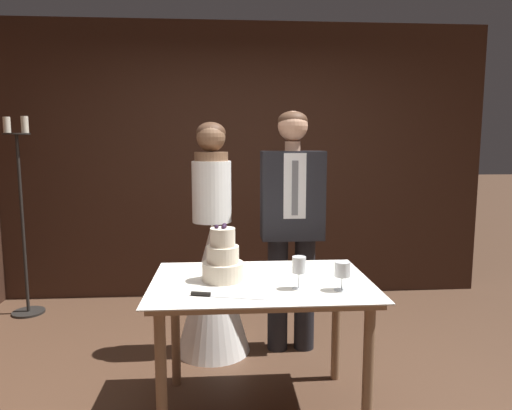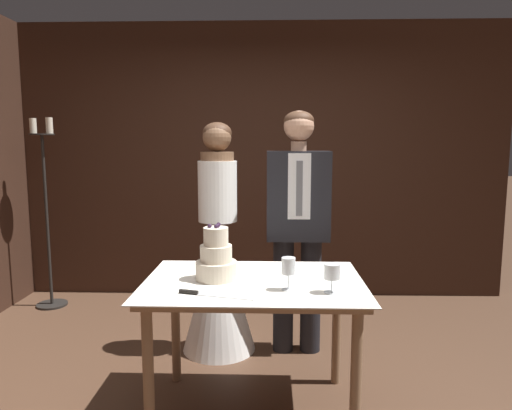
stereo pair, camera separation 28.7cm
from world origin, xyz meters
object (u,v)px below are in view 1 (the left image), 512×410
(candle_stand, at_px, (23,223))
(cake_knife, at_px, (214,295))
(tiered_cake, at_px, (223,260))
(wine_glass_near, at_px, (299,266))
(cake_table, at_px, (261,297))
(bride, at_px, (213,270))
(groom, at_px, (292,217))
(wine_glass_middle, at_px, (342,271))

(candle_stand, bearing_deg, cake_knife, -48.07)
(tiered_cake, height_order, wine_glass_near, tiered_cake)
(cake_table, bearing_deg, wine_glass_near, -41.26)
(bride, xyz_separation_m, groom, (0.58, -0.00, 0.39))
(tiered_cake, relative_size, groom, 0.18)
(cake_table, xyz_separation_m, wine_glass_middle, (0.40, -0.20, 0.20))
(cake_table, distance_m, candle_stand, 2.60)
(wine_glass_middle, height_order, candle_stand, candle_stand)
(bride, bearing_deg, wine_glass_middle, -55.36)
(candle_stand, bearing_deg, wine_glass_middle, -38.09)
(wine_glass_near, height_order, bride, bride)
(wine_glass_middle, bearing_deg, tiered_cake, 160.38)
(wine_glass_near, height_order, groom, groom)
(cake_knife, distance_m, candle_stand, 2.60)
(groom, bearing_deg, tiered_cake, -122.53)
(cake_table, height_order, groom, groom)
(cake_knife, distance_m, wine_glass_middle, 0.67)
(wine_glass_middle, height_order, bride, bride)
(cake_table, height_order, cake_knife, cake_knife)
(wine_glass_middle, distance_m, bride, 1.25)
(cake_knife, xyz_separation_m, bride, (-0.04, 1.06, -0.17))
(groom, distance_m, candle_stand, 2.44)
(tiered_cake, bearing_deg, cake_table, -4.15)
(cake_table, xyz_separation_m, wine_glass_near, (0.18, -0.16, 0.22))
(wine_glass_near, distance_m, wine_glass_middle, 0.22)
(candle_stand, bearing_deg, wine_glass_near, -40.15)
(tiered_cake, height_order, wine_glass_middle, tiered_cake)
(wine_glass_near, bearing_deg, cake_table, 138.74)
(tiered_cake, bearing_deg, candle_stand, 137.04)
(cake_knife, bearing_deg, wine_glass_near, 26.33)
(cake_table, relative_size, candle_stand, 0.68)
(tiered_cake, bearing_deg, wine_glass_near, -24.19)
(tiered_cake, distance_m, groom, 0.94)
(tiered_cake, distance_m, cake_knife, 0.30)
(tiered_cake, distance_m, bride, 0.83)
(cake_table, bearing_deg, cake_knife, -134.40)
(wine_glass_near, distance_m, candle_stand, 2.84)
(wine_glass_near, xyz_separation_m, bride, (-0.47, 0.96, -0.28))
(cake_table, distance_m, tiered_cake, 0.30)
(tiered_cake, relative_size, candle_stand, 0.18)
(wine_glass_middle, relative_size, candle_stand, 0.09)
(tiered_cake, distance_m, wine_glass_near, 0.43)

